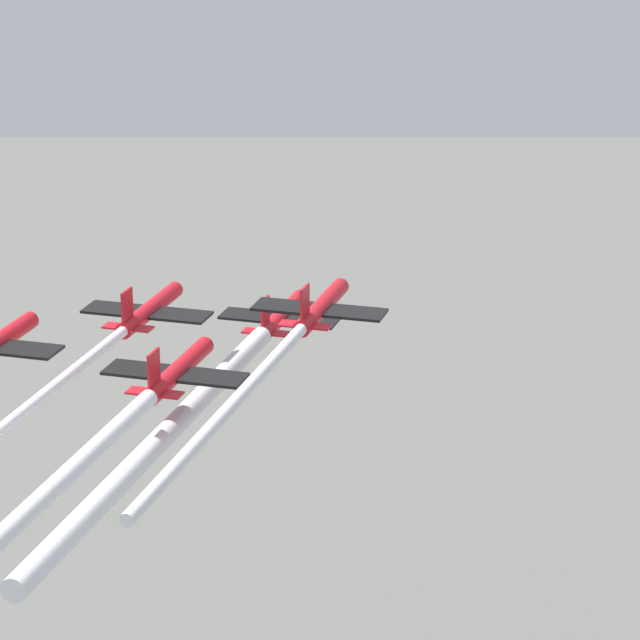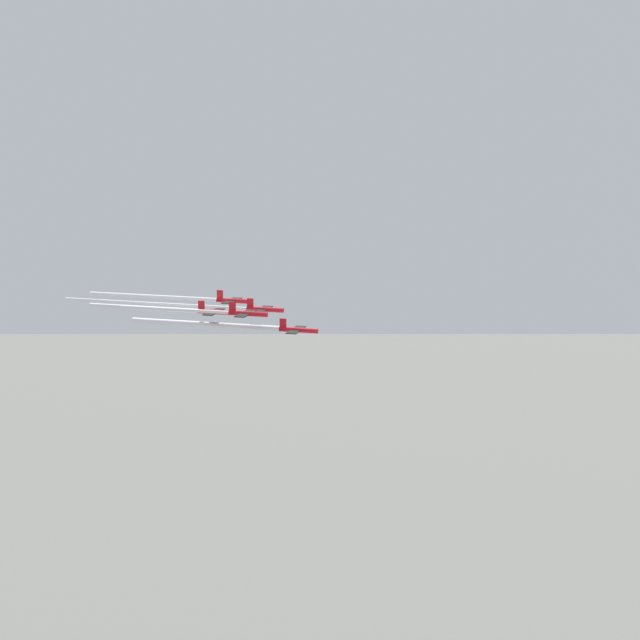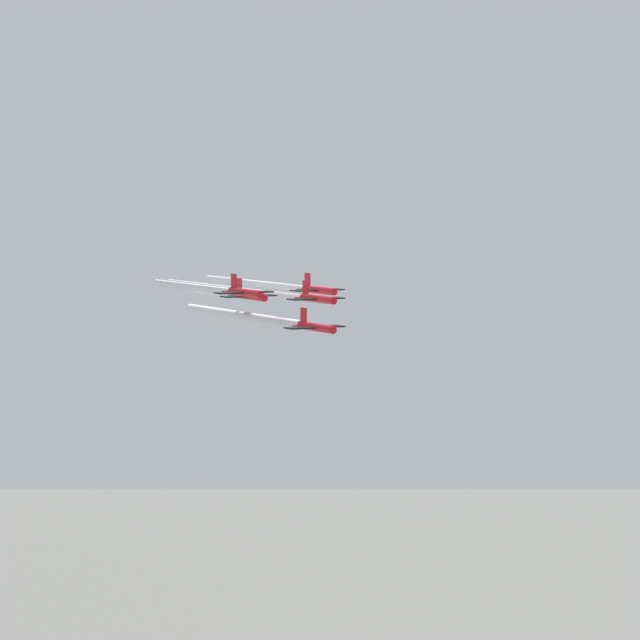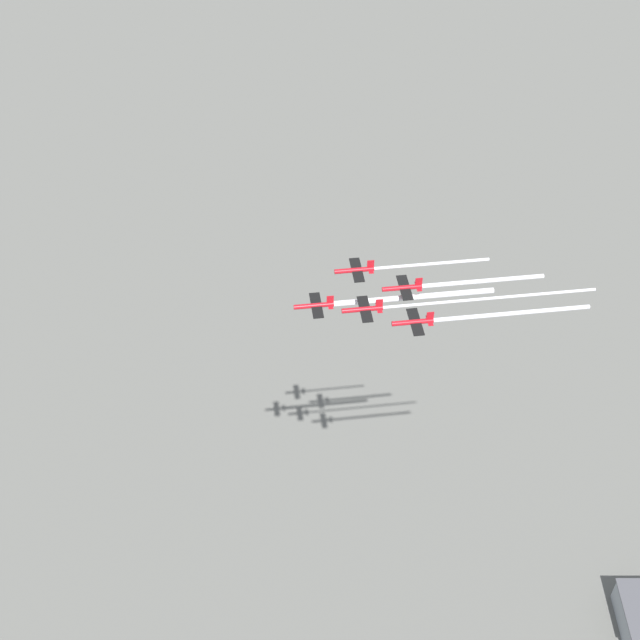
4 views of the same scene
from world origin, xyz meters
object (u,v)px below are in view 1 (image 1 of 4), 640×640
Objects in this scene: jet_0 at (280,317)px; jet_2 at (320,308)px; jet_4 at (176,372)px; jet_1 at (148,310)px.

jet_0 is 1.00× the size of jet_2.
jet_0 is 21.29m from jet_4.
jet_2 reaches higher than jet_4.
jet_1 is 1.00× the size of jet_2.
jet_4 reaches higher than jet_1.
jet_2 is (-9.66, -7.45, 4.65)m from jet_0.
jet_4 is (-20.87, -2.63, 3.31)m from jet_0.
jet_0 is 1.00× the size of jet_1.
jet_1 is at bearing 120.47° from jet_4.
jet_2 is (1.55, -12.28, 1.35)m from jet_1.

